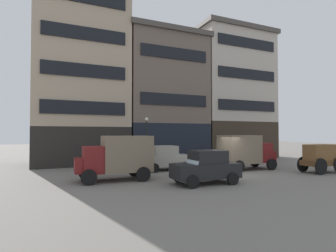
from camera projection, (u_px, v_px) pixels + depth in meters
name	position (u px, v px, depth m)	size (l,w,h in m)	color
ground_plane	(225.00, 173.00, 18.50)	(120.00, 120.00, 0.00)	slate
building_far_left	(82.00, 75.00, 24.49)	(8.49, 6.02, 16.16)	black
building_center_left	(164.00, 97.00, 27.74)	(8.58, 6.02, 13.08)	black
building_center_right	(231.00, 94.00, 31.22)	(9.41, 6.02, 14.76)	#33281E
cargo_wagon	(321.00, 156.00, 18.75)	(2.93, 1.55, 1.98)	brown
delivery_truck_near	(246.00, 151.00, 20.35)	(4.39, 2.22, 2.62)	maroon
delivery_truck_far	(117.00, 156.00, 15.67)	(4.40, 2.23, 2.62)	maroon
sedan_dark	(165.00, 158.00, 19.95)	(3.74, 1.94, 1.83)	gray
sedan_light	(206.00, 167.00, 14.61)	(3.75, 1.95, 1.83)	black
pedestrian_officer	(127.00, 155.00, 21.82)	(0.43, 0.43, 1.79)	#38332D
streetlamp_curbside	(147.00, 134.00, 22.70)	(0.32, 0.32, 4.12)	black
fire_hydrant_curbside	(275.00, 156.00, 27.96)	(0.24, 0.24, 0.83)	maroon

